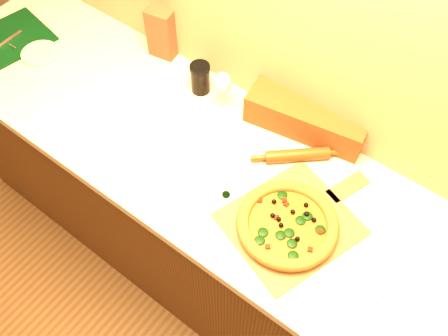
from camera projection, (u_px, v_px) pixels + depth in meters
cabinet at (245, 242)px, 2.07m from camera, size 2.80×0.65×0.86m
countertop at (250, 183)px, 1.70m from camera, size 2.84×0.68×0.04m
pizza_peel at (294, 221)px, 1.59m from camera, size 0.44×0.55×0.01m
pizza at (287, 224)px, 1.55m from camera, size 0.32×0.32×0.05m
cutting_board at (0, 43)px, 2.07m from camera, size 0.34×0.43×0.03m
bottle_cap at (226, 195)px, 1.64m from camera, size 0.04×0.04×0.01m
rolling_pin at (297, 155)px, 1.71m from camera, size 0.25×0.23×0.04m
bread_bag at (307, 118)px, 1.76m from camera, size 0.45×0.21×0.12m
wine_glass at (223, 84)px, 1.77m from camera, size 0.07×0.07×0.17m
paper_bag at (163, 32)px, 1.96m from camera, size 0.12×0.10×0.21m
dark_jar at (200, 78)px, 1.87m from camera, size 0.08×0.08×0.12m
side_plate at (40, 54)px, 2.03m from camera, size 0.15×0.15×0.01m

